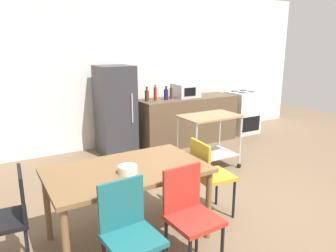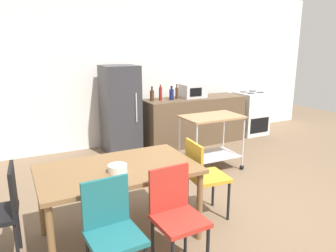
% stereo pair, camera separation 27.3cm
% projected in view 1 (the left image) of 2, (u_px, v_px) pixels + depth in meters
% --- Properties ---
extents(ground_plane, '(12.00, 12.00, 0.00)m').
position_uv_depth(ground_plane, '(246.00, 209.00, 3.81)').
color(ground_plane, brown).
extents(back_wall, '(8.40, 0.12, 2.90)m').
position_uv_depth(back_wall, '(131.00, 68.00, 6.12)').
color(back_wall, white).
rests_on(back_wall, ground_plane).
extents(kitchen_counter, '(2.00, 0.64, 0.90)m').
position_uv_depth(kitchen_counter, '(187.00, 120.00, 6.31)').
color(kitchen_counter, brown).
rests_on(kitchen_counter, ground_plane).
extents(dining_table, '(1.50, 0.90, 0.75)m').
position_uv_depth(dining_table, '(127.00, 176.00, 3.07)').
color(dining_table, brown).
rests_on(dining_table, ground_plane).
extents(chair_red, '(0.42, 0.42, 0.89)m').
position_uv_depth(chair_red, '(190.00, 212.00, 2.72)').
color(chair_red, '#B72D23').
rests_on(chair_red, ground_plane).
extents(chair_black, '(0.43, 0.43, 0.89)m').
position_uv_depth(chair_black, '(9.00, 214.00, 2.67)').
color(chair_black, black).
rests_on(chair_black, ground_plane).
extents(chair_mustard, '(0.43, 0.43, 0.89)m').
position_uv_depth(chair_mustard, '(208.00, 173.00, 3.54)').
color(chair_mustard, gold).
rests_on(chair_mustard, ground_plane).
extents(chair_teal, '(0.42, 0.42, 0.89)m').
position_uv_depth(chair_teal, '(129.00, 230.00, 2.45)').
color(chair_teal, '#1E666B').
rests_on(chair_teal, ground_plane).
extents(stove_oven, '(0.60, 0.61, 0.92)m').
position_uv_depth(stove_oven, '(242.00, 112.00, 7.03)').
color(stove_oven, white).
rests_on(stove_oven, ground_plane).
extents(refrigerator, '(0.60, 0.63, 1.55)m').
position_uv_depth(refrigerator, '(116.00, 110.00, 5.60)').
color(refrigerator, '#333338').
rests_on(refrigerator, ground_plane).
extents(kitchen_cart, '(0.91, 0.57, 0.85)m').
position_uv_depth(kitchen_cart, '(209.00, 133.00, 4.94)').
color(kitchen_cart, '#A37A51').
rests_on(kitchen_cart, ground_plane).
extents(bottle_soy_sauce, '(0.07, 0.07, 0.26)m').
position_uv_depth(bottle_soy_sauce, '(147.00, 95.00, 5.76)').
color(bottle_soy_sauce, '#4C2D19').
rests_on(bottle_soy_sauce, kitchen_counter).
extents(bottle_hot_sauce, '(0.06, 0.06, 0.29)m').
position_uv_depth(bottle_hot_sauce, '(155.00, 94.00, 5.83)').
color(bottle_hot_sauce, maroon).
rests_on(bottle_hot_sauce, kitchen_counter).
extents(bottle_wine, '(0.08, 0.08, 0.25)m').
position_uv_depth(bottle_wine, '(166.00, 94.00, 5.91)').
color(bottle_wine, navy).
rests_on(bottle_wine, kitchen_counter).
extents(bottle_olive_oil, '(0.06, 0.06, 0.28)m').
position_uv_depth(bottle_olive_oil, '(171.00, 93.00, 6.01)').
color(bottle_olive_oil, '#4C2D19').
rests_on(bottle_olive_oil, kitchen_counter).
extents(microwave, '(0.46, 0.35, 0.26)m').
position_uv_depth(microwave, '(187.00, 91.00, 6.17)').
color(microwave, silver).
rests_on(microwave, kitchen_counter).
extents(fruit_bowl, '(0.18, 0.18, 0.07)m').
position_uv_depth(fruit_bowl, '(128.00, 169.00, 2.93)').
color(fruit_bowl, white).
rests_on(fruit_bowl, dining_table).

